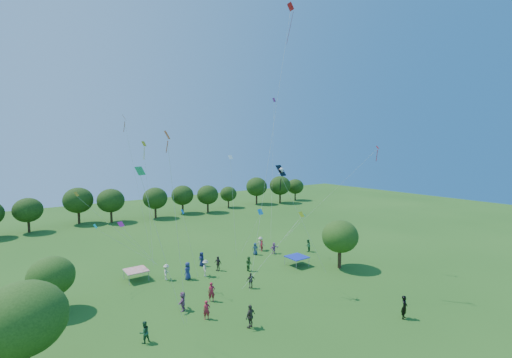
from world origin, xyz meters
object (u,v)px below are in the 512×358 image
(tent_blue, at_px, (297,257))
(man_in_black, at_px, (404,307))
(near_tree_west, at_px, (24,318))
(tent_red_stripe, at_px, (136,270))
(red_high_kite, at_px, (283,61))
(near_tree_north, at_px, (51,276))
(pirate_kite, at_px, (282,172))
(near_tree_east, at_px, (340,236))

(tent_blue, height_order, man_in_black, man_in_black)
(tent_blue, xyz_separation_m, man_in_black, (-1.38, -14.41, -0.08))
(near_tree_west, xyz_separation_m, man_in_black, (25.28, -8.72, -3.00))
(tent_blue, relative_size, man_in_black, 1.15)
(near_tree_west, distance_m, tent_red_stripe, 16.06)
(tent_blue, xyz_separation_m, red_high_kite, (-5.45, -3.74, 21.00))
(near_tree_north, height_order, man_in_black, near_tree_north)
(pirate_kite, bearing_deg, red_high_kite, 47.80)
(near_tree_east, distance_m, tent_blue, 5.59)
(tent_blue, bearing_deg, red_high_kite, -145.53)
(tent_red_stripe, relative_size, tent_blue, 1.00)
(near_tree_north, distance_m, red_high_kite, 27.88)
(near_tree_north, height_order, tent_blue, near_tree_north)
(tent_blue, bearing_deg, near_tree_east, -44.29)
(near_tree_north, height_order, tent_red_stripe, near_tree_north)
(near_tree_west, distance_m, tent_blue, 27.42)
(near_tree_north, xyz_separation_m, tent_red_stripe, (7.84, 3.04, -2.06))
(near_tree_east, relative_size, tent_blue, 2.55)
(near_tree_east, bearing_deg, near_tree_west, -175.69)
(near_tree_west, relative_size, man_in_black, 3.20)
(near_tree_north, distance_m, pirate_kite, 21.86)
(near_tree_east, distance_m, tent_red_stripe, 22.73)
(near_tree_east, relative_size, pirate_kite, 0.51)
(near_tree_west, height_order, near_tree_east, near_tree_west)
(near_tree_west, bearing_deg, tent_red_stripe, 50.99)
(pirate_kite, height_order, red_high_kite, red_high_kite)
(near_tree_west, height_order, tent_blue, near_tree_west)
(near_tree_west, relative_size, pirate_kite, 0.56)
(tent_red_stripe, height_order, man_in_black, man_in_black)
(man_in_black, xyz_separation_m, red_high_kite, (-4.07, 10.67, 21.08))
(near_tree_north, distance_m, man_in_black, 29.40)
(near_tree_east, xyz_separation_m, man_in_black, (-4.89, -10.99, -2.76))
(near_tree_north, relative_size, red_high_kite, 0.18)
(near_tree_north, relative_size, tent_blue, 2.17)
(tent_red_stripe, xyz_separation_m, tent_blue, (16.72, -6.58, 0.00))
(man_in_black, relative_size, red_high_kite, 0.07)
(near_tree_east, bearing_deg, tent_red_stripe, 153.70)
(tent_red_stripe, xyz_separation_m, red_high_kite, (11.27, -10.32, 21.00))
(near_tree_east, height_order, pirate_kite, pirate_kite)
(pirate_kite, bearing_deg, near_tree_north, 156.82)
(near_tree_north, height_order, pirate_kite, pirate_kite)
(man_in_black, height_order, red_high_kite, red_high_kite)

